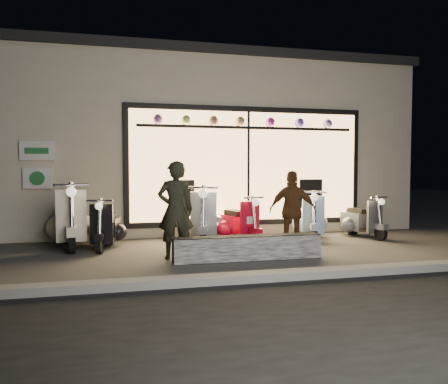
# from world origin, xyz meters

# --- Properties ---
(ground) EXTENTS (40.00, 40.00, 0.00)m
(ground) POSITION_xyz_m (0.00, 0.00, 0.00)
(ground) COLOR #383533
(ground) RESTS_ON ground
(kerb) EXTENTS (40.00, 0.25, 0.12)m
(kerb) POSITION_xyz_m (0.00, -2.00, 0.06)
(kerb) COLOR slate
(kerb) RESTS_ON ground
(shop_building) EXTENTS (10.20, 6.23, 4.20)m
(shop_building) POSITION_xyz_m (0.00, 4.98, 2.10)
(shop_building) COLOR beige
(shop_building) RESTS_ON ground
(graffiti_barrier) EXTENTS (2.45, 0.28, 0.40)m
(graffiti_barrier) POSITION_xyz_m (0.03, -0.65, 0.20)
(graffiti_barrier) COLOR black
(graffiti_barrier) RESTS_ON ground
(scooter_silver) EXTENTS (0.75, 1.56, 1.11)m
(scooter_silver) POSITION_xyz_m (-0.31, 1.25, 0.45)
(scooter_silver) COLOR black
(scooter_silver) RESTS_ON ground
(scooter_red) EXTENTS (0.66, 1.29, 0.92)m
(scooter_red) POSITION_xyz_m (0.30, 1.08, 0.37)
(scooter_red) COLOR black
(scooter_red) RESTS_ON ground
(scooter_black) EXTENTS (0.54, 1.28, 0.91)m
(scooter_black) POSITION_xyz_m (-2.24, 1.11, 0.36)
(scooter_black) COLOR black
(scooter_black) RESTS_ON ground
(scooter_cream) EXTENTS (0.65, 1.65, 1.18)m
(scooter_cream) POSITION_xyz_m (-2.92, 1.42, 0.47)
(scooter_cream) COLOR black
(scooter_cream) RESTS_ON ground
(scooter_blue) EXTENTS (0.74, 1.38, 0.99)m
(scooter_blue) POSITION_xyz_m (2.03, 1.30, 0.40)
(scooter_blue) COLOR black
(scooter_blue) RESTS_ON ground
(scooter_grey) EXTENTS (0.55, 1.23, 0.87)m
(scooter_grey) POSITION_xyz_m (3.15, 1.20, 0.35)
(scooter_grey) COLOR black
(scooter_grey) RESTS_ON ground
(man) EXTENTS (0.60, 0.41, 1.62)m
(man) POSITION_xyz_m (-1.10, -0.27, 0.81)
(man) COLOR black
(man) RESTS_ON ground
(woman) EXTENTS (0.92, 0.68, 1.45)m
(woman) POSITION_xyz_m (1.08, 0.02, 0.73)
(woman) COLOR brown
(woman) RESTS_ON ground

